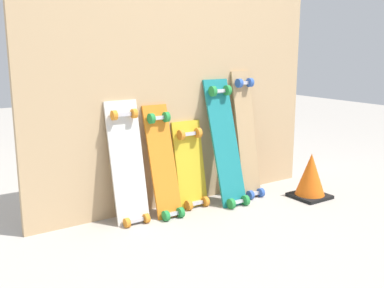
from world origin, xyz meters
name	(u,v)px	position (x,y,z in m)	size (l,w,h in m)	color
ground_plane	(186,204)	(0.00, 0.00, 0.00)	(12.00, 12.00, 0.00)	#B2AAA0
plywood_wall_panel	(180,74)	(0.00, 0.07, 0.91)	(2.20, 0.04, 1.82)	tan
skateboard_white	(128,168)	(-0.47, -0.05, 0.35)	(0.22, 0.23, 0.83)	silver
skateboard_orange	(164,166)	(-0.23, -0.07, 0.33)	(0.18, 0.27, 0.78)	orange
skateboard_yellow	(191,169)	(0.02, -0.03, 0.26)	(0.23, 0.19, 0.65)	gold
skateboard_teal	(226,147)	(0.27, -0.10, 0.40)	(0.21, 0.33, 0.93)	#197A7F
skateboard_natural	(247,139)	(0.49, -0.06, 0.43)	(0.16, 0.25, 0.98)	tan
traffic_cone	(311,176)	(0.83, -0.38, 0.16)	(0.25, 0.25, 0.33)	black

